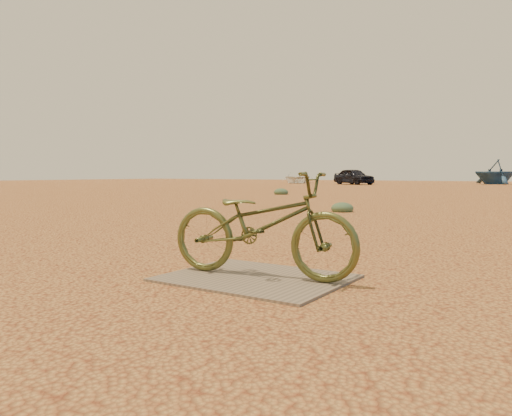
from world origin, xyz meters
The scene contains 8 objects.
ground centered at (0.00, 0.00, 0.00)m, with size 120.00×120.00×0.00m, color #C98B46.
plywood_board centered at (0.58, 0.08, 0.01)m, with size 1.55×1.23×0.02m, color #7F6A53.
bicycle centered at (0.61, 0.13, 0.49)m, with size 0.62×1.78×0.93m, color #505325.
car centered at (-13.14, 35.68, 0.67)m, with size 1.58×3.92×1.34m, color black.
boat_near_left centered at (-19.82, 38.05, 0.51)m, with size 3.50×4.90×1.01m, color white.
boat_far_left centered at (-3.42, 43.11, 1.07)m, with size 3.51×4.07×2.14m, color #2B4D71.
kale_a centered at (-1.95, 7.75, 0.00)m, with size 0.54×0.54×0.30m, color #4F6243.
kale_c centered at (-8.27, 15.51, 0.00)m, with size 0.64×0.64×0.35m, color #4F6243.
Camera 1 is at (2.99, -3.58, 0.94)m, focal length 35.00 mm.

